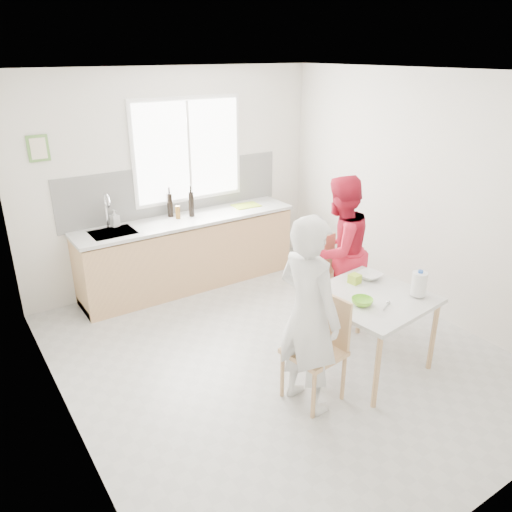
{
  "coord_description": "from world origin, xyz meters",
  "views": [
    {
      "loc": [
        -2.57,
        -3.47,
        2.87
      ],
      "look_at": [
        -0.13,
        0.2,
        1.04
      ],
      "focal_mm": 35.0,
      "sensor_mm": 36.0,
      "label": 1
    }
  ],
  "objects_px": {
    "dining_table": "(370,304)",
    "bowl_white": "(370,276)",
    "bowl_green": "(362,302)",
    "wine_bottle_a": "(191,204)",
    "person_red": "(339,251)",
    "wine_bottle_b": "(170,205)",
    "chair_far": "(328,278)",
    "milk_jug": "(419,283)",
    "person_white": "(309,315)",
    "chair_left": "(320,344)"
  },
  "relations": [
    {
      "from": "person_red",
      "to": "bowl_white",
      "type": "relative_size",
      "value": 7.22
    },
    {
      "from": "chair_left",
      "to": "bowl_green",
      "type": "relative_size",
      "value": 4.93
    },
    {
      "from": "chair_far",
      "to": "milk_jug",
      "type": "height_order",
      "value": "milk_jug"
    },
    {
      "from": "wine_bottle_a",
      "to": "wine_bottle_b",
      "type": "height_order",
      "value": "wine_bottle_a"
    },
    {
      "from": "person_white",
      "to": "bowl_white",
      "type": "distance_m",
      "value": 1.17
    },
    {
      "from": "dining_table",
      "to": "milk_jug",
      "type": "relative_size",
      "value": 4.53
    },
    {
      "from": "dining_table",
      "to": "wine_bottle_b",
      "type": "bearing_deg",
      "value": 105.02
    },
    {
      "from": "bowl_white",
      "to": "chair_left",
      "type": "bearing_deg",
      "value": -158.72
    },
    {
      "from": "dining_table",
      "to": "bowl_green",
      "type": "relative_size",
      "value": 5.7
    },
    {
      "from": "bowl_green",
      "to": "milk_jug",
      "type": "bearing_deg",
      "value": -16.81
    },
    {
      "from": "person_white",
      "to": "wine_bottle_b",
      "type": "distance_m",
      "value": 2.87
    },
    {
      "from": "person_red",
      "to": "bowl_white",
      "type": "height_order",
      "value": "person_red"
    },
    {
      "from": "bowl_green",
      "to": "wine_bottle_a",
      "type": "height_order",
      "value": "wine_bottle_a"
    },
    {
      "from": "bowl_green",
      "to": "wine_bottle_a",
      "type": "bearing_deg",
      "value": 96.8
    },
    {
      "from": "person_red",
      "to": "wine_bottle_a",
      "type": "bearing_deg",
      "value": -70.4
    },
    {
      "from": "person_red",
      "to": "bowl_green",
      "type": "xyz_separation_m",
      "value": [
        -0.56,
        -0.93,
        -0.05
      ]
    },
    {
      "from": "dining_table",
      "to": "person_white",
      "type": "bearing_deg",
      "value": -173.06
    },
    {
      "from": "dining_table",
      "to": "chair_left",
      "type": "distance_m",
      "value": 0.7
    },
    {
      "from": "person_red",
      "to": "bowl_white",
      "type": "xyz_separation_m",
      "value": [
        -0.1,
        -0.57,
        -0.05
      ]
    },
    {
      "from": "person_red",
      "to": "milk_jug",
      "type": "height_order",
      "value": "person_red"
    },
    {
      "from": "dining_table",
      "to": "wine_bottle_a",
      "type": "distance_m",
      "value": 2.7
    },
    {
      "from": "dining_table",
      "to": "person_red",
      "type": "height_order",
      "value": "person_red"
    },
    {
      "from": "dining_table",
      "to": "milk_jug",
      "type": "bearing_deg",
      "value": -33.97
    },
    {
      "from": "person_red",
      "to": "chair_left",
      "type": "bearing_deg",
      "value": 35.03
    },
    {
      "from": "chair_far",
      "to": "bowl_white",
      "type": "relative_size",
      "value": 4.27
    },
    {
      "from": "bowl_white",
      "to": "milk_jug",
      "type": "bearing_deg",
      "value": -80.51
    },
    {
      "from": "person_white",
      "to": "wine_bottle_a",
      "type": "distance_m",
      "value": 2.75
    },
    {
      "from": "person_white",
      "to": "person_red",
      "type": "bearing_deg",
      "value": -58.42
    },
    {
      "from": "milk_jug",
      "to": "wine_bottle_a",
      "type": "height_order",
      "value": "wine_bottle_a"
    },
    {
      "from": "bowl_white",
      "to": "wine_bottle_a",
      "type": "distance_m",
      "value": 2.48
    },
    {
      "from": "person_red",
      "to": "wine_bottle_b",
      "type": "height_order",
      "value": "person_red"
    },
    {
      "from": "bowl_green",
      "to": "person_white",
      "type": "bearing_deg",
      "value": -177.54
    },
    {
      "from": "wine_bottle_a",
      "to": "dining_table",
      "type": "bearing_deg",
      "value": -78.91
    },
    {
      "from": "chair_far",
      "to": "person_white",
      "type": "relative_size",
      "value": 0.57
    },
    {
      "from": "chair_left",
      "to": "milk_jug",
      "type": "distance_m",
      "value": 1.1
    },
    {
      "from": "person_white",
      "to": "bowl_green",
      "type": "distance_m",
      "value": 0.65
    },
    {
      "from": "dining_table",
      "to": "chair_far",
      "type": "distance_m",
      "value": 0.91
    },
    {
      "from": "person_red",
      "to": "wine_bottle_a",
      "type": "xyz_separation_m",
      "value": [
        -0.88,
        1.77,
        0.24
      ]
    },
    {
      "from": "person_white",
      "to": "chair_left",
      "type": "bearing_deg",
      "value": -90.0
    },
    {
      "from": "chair_far",
      "to": "bowl_green",
      "type": "xyz_separation_m",
      "value": [
        -0.44,
        -0.93,
        0.25
      ]
    },
    {
      "from": "bowl_white",
      "to": "wine_bottle_a",
      "type": "height_order",
      "value": "wine_bottle_a"
    },
    {
      "from": "wine_bottle_a",
      "to": "wine_bottle_b",
      "type": "bearing_deg",
      "value": 148.38
    },
    {
      "from": "dining_table",
      "to": "wine_bottle_a",
      "type": "xyz_separation_m",
      "value": [
        -0.51,
        2.62,
        0.4
      ]
    },
    {
      "from": "chair_left",
      "to": "wine_bottle_a",
      "type": "distance_m",
      "value": 2.76
    },
    {
      "from": "person_red",
      "to": "bowl_green",
      "type": "relative_size",
      "value": 8.67
    },
    {
      "from": "person_white",
      "to": "person_red",
      "type": "xyz_separation_m",
      "value": [
        1.2,
        0.96,
        -0.03
      ]
    },
    {
      "from": "dining_table",
      "to": "bowl_white",
      "type": "bearing_deg",
      "value": 46.74
    },
    {
      "from": "dining_table",
      "to": "bowl_green",
      "type": "xyz_separation_m",
      "value": [
        -0.19,
        -0.07,
        0.11
      ]
    },
    {
      "from": "chair_far",
      "to": "dining_table",
      "type": "bearing_deg",
      "value": -112.99
    },
    {
      "from": "bowl_white",
      "to": "wine_bottle_a",
      "type": "relative_size",
      "value": 0.72
    }
  ]
}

